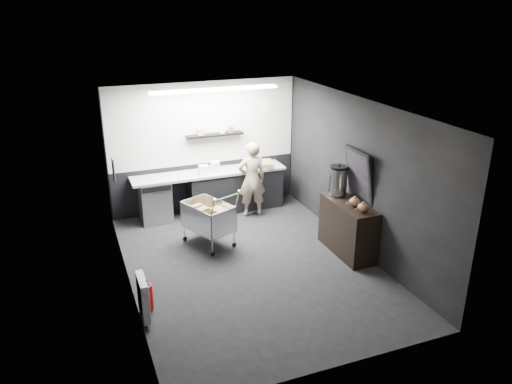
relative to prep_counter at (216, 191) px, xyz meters
name	(u,v)px	position (x,y,z in m)	size (l,w,h in m)	color
floor	(251,265)	(-0.14, -2.42, -0.46)	(5.50, 5.50, 0.00)	black
ceiling	(250,107)	(-0.14, -2.42, 2.24)	(5.50, 5.50, 0.00)	silver
wall_back	(204,147)	(-0.14, 0.33, 0.89)	(5.50, 5.50, 0.00)	black
wall_front	(337,272)	(-0.14, -5.17, 0.89)	(5.50, 5.50, 0.00)	black
wall_left	(123,208)	(-2.14, -2.42, 0.89)	(5.50, 5.50, 0.00)	black
wall_right	(358,176)	(1.86, -2.42, 0.89)	(5.50, 5.50, 0.00)	black
kitchen_wall_panel	(204,123)	(-0.14, 0.31, 1.39)	(3.95, 0.02, 1.70)	silver
dado_panel	(206,185)	(-0.14, 0.31, 0.04)	(3.95, 0.02, 1.00)	black
floating_shelf	(215,135)	(0.06, 0.20, 1.16)	(1.20, 0.22, 0.04)	black
wall_clock	(267,104)	(1.26, 0.30, 1.69)	(0.20, 0.20, 0.03)	white
poster	(113,169)	(-2.12, -1.12, 1.09)	(0.02, 0.30, 0.40)	silver
poster_red_band	(113,165)	(-2.11, -1.12, 1.16)	(0.01, 0.22, 0.10)	red
radiator	(143,297)	(-2.08, -3.32, -0.11)	(0.10, 0.50, 0.60)	white
ceiling_strip	(215,90)	(-0.14, -0.57, 2.21)	(2.40, 0.20, 0.04)	white
prep_counter	(216,191)	(0.00, 0.00, 0.00)	(3.20, 0.61, 0.90)	black
person	(252,179)	(0.63, -0.45, 0.33)	(0.58, 0.38, 1.58)	beige
shopping_cart	(208,218)	(-0.59, -1.42, 0.06)	(0.93, 1.19, 1.08)	silver
sideboard	(348,221)	(1.62, -2.58, 0.14)	(0.54, 1.26, 1.88)	black
fire_extinguisher	(148,296)	(-1.99, -3.12, -0.22)	(0.15, 0.15, 0.48)	red
cardboard_box	(259,164)	(0.94, -0.05, 0.50)	(0.55, 0.42, 0.11)	tan
pink_tub	(215,166)	(-0.01, 0.00, 0.55)	(0.21, 0.21, 0.21)	white
white_container	(204,169)	(-0.26, -0.05, 0.53)	(0.19, 0.15, 0.17)	white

